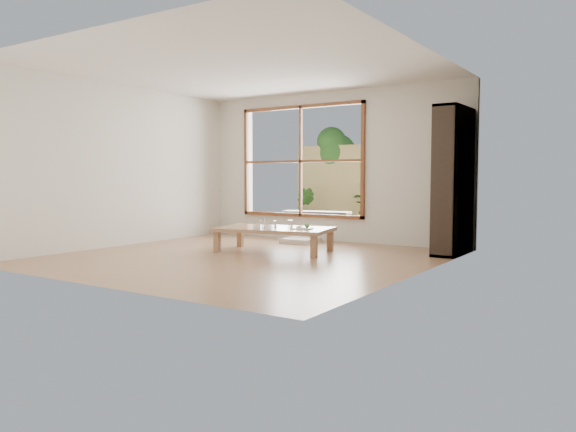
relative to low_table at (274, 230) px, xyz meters
name	(u,v)px	position (x,y,z in m)	size (l,w,h in m)	color
ground	(246,257)	(-0.02, -0.68, -0.32)	(5.00, 5.00, 0.00)	#996C4C
low_table	(274,230)	(0.00, 0.00, 0.00)	(1.84, 1.28, 0.37)	#AA7D52
floor_cushion	(301,240)	(-0.29, 1.21, -0.28)	(0.54, 0.54, 0.08)	silver
bookshelf	(453,181)	(2.29, 1.22, 0.74)	(0.34, 0.95, 2.12)	black
glass_tall	(263,223)	(-0.07, -0.19, 0.12)	(0.08, 0.08, 0.15)	silver
glass_mid	(290,224)	(0.19, 0.15, 0.10)	(0.08, 0.08, 0.11)	silver
glass_short	(274,224)	(-0.04, 0.06, 0.09)	(0.07, 0.07, 0.09)	silver
glass_small	(263,224)	(-0.21, 0.00, 0.08)	(0.06, 0.06, 0.08)	silver
food_tray	(303,228)	(0.49, 0.01, 0.06)	(0.28, 0.21, 0.09)	white
deck	(331,233)	(-0.62, 2.88, -0.32)	(2.80, 2.00, 0.05)	#3D342C
garden_bench	(316,214)	(-0.82, 2.63, 0.06)	(1.38, 0.63, 0.42)	black
bamboo_fence	(354,187)	(-0.62, 3.88, 0.58)	(2.80, 0.06, 1.80)	tan
shrub_right	(374,208)	(0.05, 3.44, 0.18)	(0.85, 0.74, 0.95)	#295620
shrub_left	(303,208)	(-1.58, 3.38, 0.13)	(0.48, 0.38, 0.86)	#295620
garden_tree	(333,154)	(-1.30, 4.18, 1.30)	(1.04, 0.85, 2.22)	#4C3D2D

